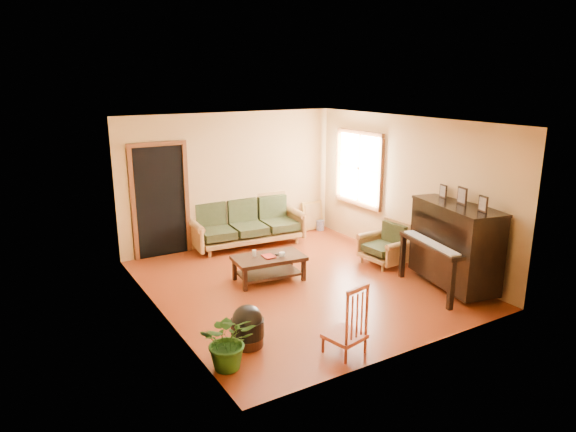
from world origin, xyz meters
TOP-DOWN VIEW (x-y plane):
  - floor at (0.00, 0.00)m, footprint 5.00×5.00m
  - doorway at (-1.45, 2.48)m, footprint 1.08×0.16m
  - window at (2.21, 1.30)m, footprint 0.12×1.36m
  - sofa at (0.17, 2.17)m, footprint 2.27×1.08m
  - coffee_table at (-0.36, 0.36)m, footprint 1.21×0.74m
  - armchair at (1.77, -0.02)m, footprint 0.77×0.81m
  - piano at (1.98, -1.40)m, footprint 1.22×1.70m
  - footstool at (-1.61, -1.36)m, footprint 0.47×0.47m
  - red_chair at (-0.69, -2.12)m, footprint 0.51×0.54m
  - leaning_frame at (1.86, 2.40)m, footprint 0.50×0.11m
  - ceramic_crock at (2.00, 2.31)m, footprint 0.19×0.19m
  - potted_plant at (-2.02, -1.71)m, footprint 0.80×0.75m
  - book at (-0.46, 0.34)m, footprint 0.18×0.24m
  - candle at (-0.56, 0.48)m, footprint 0.07×0.07m
  - glass_jar at (-0.17, 0.26)m, footprint 0.10×0.10m
  - remote at (-0.15, 0.36)m, footprint 0.17×0.07m

SIDE VIEW (x-z plane):
  - floor at x=0.00m, z-range 0.00..0.00m
  - ceramic_crock at x=2.00m, z-range 0.00..0.22m
  - footstool at x=-1.61m, z-range 0.00..0.40m
  - coffee_table at x=-0.36m, z-range 0.00..0.42m
  - leaning_frame at x=1.86m, z-range 0.00..0.66m
  - potted_plant at x=-2.02m, z-range 0.00..0.70m
  - armchair at x=1.77m, z-range 0.00..0.77m
  - remote at x=-0.15m, z-range 0.42..0.43m
  - book at x=-0.46m, z-range 0.42..0.44m
  - glass_jar at x=-0.17m, z-range 0.42..0.48m
  - red_chair at x=-0.69m, z-range 0.00..0.91m
  - candle at x=-0.56m, z-range 0.42..0.53m
  - sofa at x=0.17m, z-range 0.00..0.95m
  - piano at x=1.98m, z-range 0.00..1.37m
  - doorway at x=-1.45m, z-range 0.00..2.05m
  - window at x=2.21m, z-range 0.77..2.23m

